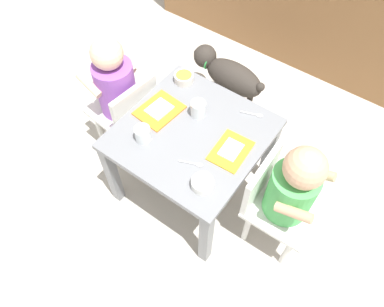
{
  "coord_description": "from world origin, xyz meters",
  "views": [
    {
      "loc": [
        0.55,
        -0.76,
        1.66
      ],
      "look_at": [
        0.0,
        0.0,
        0.3
      ],
      "focal_mm": 34.13,
      "sensor_mm": 36.0,
      "label": 1
    }
  ],
  "objects_px": {
    "seated_child_right": "(290,189)",
    "veggie_bowl_far": "(184,78)",
    "water_cup_right": "(143,135)",
    "food_tray_left": "(159,110)",
    "dog": "(228,74)",
    "seated_child_left": "(117,87)",
    "food_tray_right": "(231,151)",
    "dining_table": "(192,143)",
    "spoon_by_right_tray": "(254,114)",
    "cereal_bowl_right_side": "(202,183)",
    "water_cup_left": "(198,110)",
    "spoon_by_left_tray": "(193,163)"
  },
  "relations": [
    {
      "from": "dog",
      "to": "spoon_by_left_tray",
      "type": "relative_size",
      "value": 4.98
    },
    {
      "from": "seated_child_right",
      "to": "water_cup_right",
      "type": "bearing_deg",
      "value": -164.66
    },
    {
      "from": "seated_child_right",
      "to": "dog",
      "type": "distance_m",
      "value": 0.91
    },
    {
      "from": "food_tray_right",
      "to": "spoon_by_right_tray",
      "type": "xyz_separation_m",
      "value": [
        -0.02,
        0.22,
        -0.0
      ]
    },
    {
      "from": "cereal_bowl_right_side",
      "to": "spoon_by_right_tray",
      "type": "relative_size",
      "value": 0.87
    },
    {
      "from": "dog",
      "to": "water_cup_left",
      "type": "distance_m",
      "value": 0.61
    },
    {
      "from": "spoon_by_right_tray",
      "to": "dog",
      "type": "bearing_deg",
      "value": 132.86
    },
    {
      "from": "dog",
      "to": "spoon_by_left_tray",
      "type": "distance_m",
      "value": 0.84
    },
    {
      "from": "dining_table",
      "to": "spoon_by_right_tray",
      "type": "xyz_separation_m",
      "value": [
        0.16,
        0.24,
        0.08
      ]
    },
    {
      "from": "seated_child_right",
      "to": "veggie_bowl_far",
      "type": "relative_size",
      "value": 7.39
    },
    {
      "from": "seated_child_right",
      "to": "dog",
      "type": "height_order",
      "value": "seated_child_right"
    },
    {
      "from": "dining_table",
      "to": "dog",
      "type": "bearing_deg",
      "value": 107.22
    },
    {
      "from": "dog",
      "to": "spoon_by_right_tray",
      "type": "height_order",
      "value": "spoon_by_right_tray"
    },
    {
      "from": "cereal_bowl_right_side",
      "to": "spoon_by_right_tray",
      "type": "distance_m",
      "value": 0.42
    },
    {
      "from": "seated_child_left",
      "to": "food_tray_right",
      "type": "relative_size",
      "value": 3.72
    },
    {
      "from": "water_cup_right",
      "to": "veggie_bowl_far",
      "type": "distance_m",
      "value": 0.38
    },
    {
      "from": "food_tray_left",
      "to": "spoon_by_left_tray",
      "type": "distance_m",
      "value": 0.31
    },
    {
      "from": "seated_child_left",
      "to": "food_tray_right",
      "type": "height_order",
      "value": "seated_child_left"
    },
    {
      "from": "dining_table",
      "to": "seated_child_right",
      "type": "relative_size",
      "value": 0.89
    },
    {
      "from": "cereal_bowl_right_side",
      "to": "dining_table",
      "type": "bearing_deg",
      "value": 134.44
    },
    {
      "from": "water_cup_right",
      "to": "food_tray_left",
      "type": "bearing_deg",
      "value": 105.29
    },
    {
      "from": "dining_table",
      "to": "spoon_by_left_tray",
      "type": "bearing_deg",
      "value": -52.43
    },
    {
      "from": "seated_child_left",
      "to": "cereal_bowl_right_side",
      "type": "relative_size",
      "value": 8.09
    },
    {
      "from": "veggie_bowl_far",
      "to": "spoon_by_left_tray",
      "type": "height_order",
      "value": "veggie_bowl_far"
    },
    {
      "from": "dining_table",
      "to": "food_tray_right",
      "type": "bearing_deg",
      "value": 3.59
    },
    {
      "from": "dining_table",
      "to": "water_cup_right",
      "type": "distance_m",
      "value": 0.23
    },
    {
      "from": "food_tray_left",
      "to": "spoon_by_right_tray",
      "type": "distance_m",
      "value": 0.41
    },
    {
      "from": "spoon_by_right_tray",
      "to": "veggie_bowl_far",
      "type": "bearing_deg",
      "value": -178.24
    },
    {
      "from": "dining_table",
      "to": "food_tray_right",
      "type": "height_order",
      "value": "food_tray_right"
    },
    {
      "from": "dining_table",
      "to": "water_cup_right",
      "type": "relative_size",
      "value": 8.98
    },
    {
      "from": "cereal_bowl_right_side",
      "to": "spoon_by_right_tray",
      "type": "height_order",
      "value": "cereal_bowl_right_side"
    },
    {
      "from": "dining_table",
      "to": "spoon_by_left_tray",
      "type": "height_order",
      "value": "spoon_by_left_tray"
    },
    {
      "from": "seated_child_left",
      "to": "cereal_bowl_right_side",
      "type": "xyz_separation_m",
      "value": [
        0.64,
        -0.22,
        0.05
      ]
    },
    {
      "from": "water_cup_right",
      "to": "cereal_bowl_right_side",
      "type": "xyz_separation_m",
      "value": [
        0.33,
        -0.04,
        -0.01
      ]
    },
    {
      "from": "dining_table",
      "to": "food_tray_left",
      "type": "xyz_separation_m",
      "value": [
        -0.19,
        0.01,
        0.08
      ]
    },
    {
      "from": "cereal_bowl_right_side",
      "to": "spoon_by_left_tray",
      "type": "xyz_separation_m",
      "value": [
        -0.09,
        0.06,
        -0.02
      ]
    },
    {
      "from": "dining_table",
      "to": "food_tray_left",
      "type": "bearing_deg",
      "value": 176.41
    },
    {
      "from": "spoon_by_left_tray",
      "to": "veggie_bowl_far",
      "type": "bearing_deg",
      "value": 131.12
    },
    {
      "from": "food_tray_left",
      "to": "spoon_by_right_tray",
      "type": "relative_size",
      "value": 2.09
    },
    {
      "from": "dog",
      "to": "food_tray_left",
      "type": "relative_size",
      "value": 2.36
    },
    {
      "from": "water_cup_right",
      "to": "spoon_by_right_tray",
      "type": "bearing_deg",
      "value": 51.43
    },
    {
      "from": "food_tray_right",
      "to": "water_cup_right",
      "type": "relative_size",
      "value": 2.79
    },
    {
      "from": "dining_table",
      "to": "water_cup_left",
      "type": "height_order",
      "value": "water_cup_left"
    },
    {
      "from": "dog",
      "to": "veggie_bowl_far",
      "type": "height_order",
      "value": "veggie_bowl_far"
    },
    {
      "from": "food_tray_right",
      "to": "cereal_bowl_right_side",
      "type": "bearing_deg",
      "value": -90.3
    },
    {
      "from": "dining_table",
      "to": "seated_child_right",
      "type": "bearing_deg",
      "value": 2.23
    },
    {
      "from": "water_cup_left",
      "to": "seated_child_left",
      "type": "bearing_deg",
      "value": -171.01
    },
    {
      "from": "spoon_by_left_tray",
      "to": "seated_child_right",
      "type": "bearing_deg",
      "value": 21.82
    },
    {
      "from": "dog",
      "to": "water_cup_right",
      "type": "distance_m",
      "value": 0.81
    },
    {
      "from": "dining_table",
      "to": "food_tray_right",
      "type": "relative_size",
      "value": 3.21
    }
  ]
}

